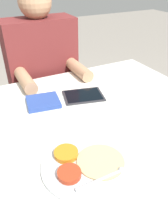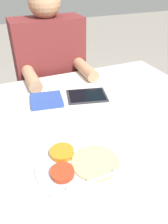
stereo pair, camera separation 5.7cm
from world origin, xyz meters
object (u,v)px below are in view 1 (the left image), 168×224
(tablet_device, at_px, (83,96))
(person_diner, at_px, (45,94))
(thali_tray, at_px, (84,164))
(red_notebook, at_px, (43,102))

(tablet_device, height_order, person_diner, person_diner)
(thali_tray, bearing_deg, red_notebook, 89.07)
(thali_tray, height_order, tablet_device, thali_tray)
(tablet_device, bearing_deg, person_diner, 98.03)
(thali_tray, distance_m, red_notebook, 0.44)
(person_diner, bearing_deg, red_notebook, -107.76)
(thali_tray, relative_size, tablet_device, 1.28)
(thali_tray, bearing_deg, person_diner, 80.56)
(person_diner, bearing_deg, thali_tray, -99.44)
(tablet_device, bearing_deg, thali_tray, -116.81)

